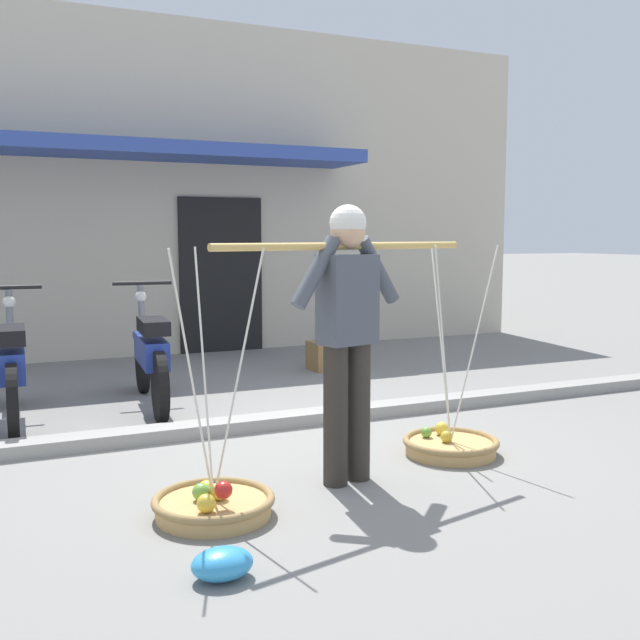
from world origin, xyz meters
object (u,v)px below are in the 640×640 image
Objects in this scene: fruit_basket_left_side at (450,444)px; motorcycle_second_in_row at (12,368)px; wooden_crate at (329,355)px; fruit_vendor at (347,324)px; motorcycle_third_in_row at (150,356)px; plastic_litter_bag at (222,564)px; fruit_basket_right_side at (213,503)px.

fruit_basket_left_side reaches higher than motorcycle_second_in_row.
wooden_crate is at bearing 18.78° from motorcycle_second_in_row.
fruit_basket_left_side is 0.80× the size of motorcycle_second_in_row.
motorcycle_third_in_row is (-0.67, 2.55, -0.53)m from fruit_vendor.
motorcycle_third_in_row is at bearing 104.72° from fruit_vendor.
fruit_basket_left_side is 2.32m from plastic_litter_bag.
fruit_basket_right_side reaches higher than plastic_litter_bag.
fruit_vendor is at bearing -113.63° from wooden_crate.
fruit_vendor is 4.17× the size of wooden_crate.
motorcycle_second_in_row is at bearing 102.04° from plastic_litter_bag.
fruit_basket_left_side is 0.80× the size of motorcycle_third_in_row.
fruit_basket_left_side is 3.42m from wooden_crate.
plastic_litter_bag is (-0.42, -3.49, -0.38)m from motorcycle_third_in_row.
motorcycle_second_in_row is at bearing 126.69° from fruit_vendor.
fruit_vendor is 1.26× the size of fruit_basket_left_side.
fruit_basket_left_side reaches higher than wooden_crate.
motorcycle_second_in_row is at bearing -174.04° from motorcycle_third_in_row.
plastic_litter_bag is at bearing -149.74° from fruit_basket_left_side.
fruit_basket_right_side is 3.30× the size of wooden_crate.
fruit_vendor is 3.07m from motorcycle_second_in_row.
fruit_basket_right_side is (-0.91, -0.22, -0.90)m from fruit_vendor.
fruit_basket_left_side is 1.88m from fruit_basket_right_side.
fruit_basket_left_side and fruit_basket_right_side have the same top height.
fruit_basket_left_side is at bearing 13.49° from fruit_basket_right_side.
fruit_basket_right_side is 5.18× the size of plastic_litter_bag.
motorcycle_second_in_row is 3.57m from wooden_crate.
motorcycle_second_in_row is 4.14× the size of wooden_crate.
motorcycle_second_in_row is 1.15m from motorcycle_third_in_row.
plastic_litter_bag is at bearing -96.85° from motorcycle_third_in_row.
plastic_litter_bag is 5.24m from wooden_crate.
fruit_vendor is 2.68m from motorcycle_third_in_row.
plastic_litter_bag is at bearing -77.96° from motorcycle_second_in_row.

